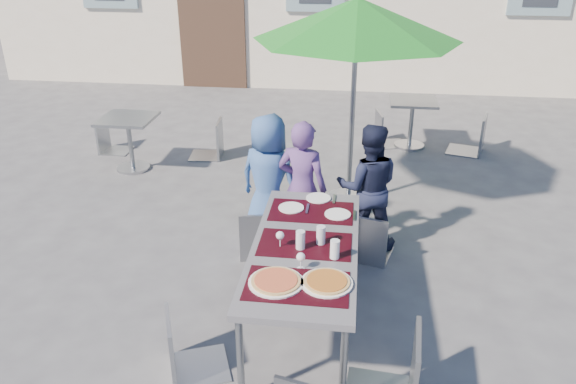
# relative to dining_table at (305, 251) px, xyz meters

# --- Properties ---
(ground) EXTENTS (90.00, 90.00, 0.00)m
(ground) POSITION_rel_dining_table_xyz_m (-0.54, -0.22, -0.70)
(ground) COLOR #474749
(ground) RESTS_ON ground
(dining_table) EXTENTS (0.80, 1.85, 0.76)m
(dining_table) POSITION_rel_dining_table_xyz_m (0.00, 0.00, 0.00)
(dining_table) COLOR #444348
(dining_table) RESTS_ON ground
(pizza_near_left) EXTENTS (0.38, 0.38, 0.03)m
(pizza_near_left) POSITION_rel_dining_table_xyz_m (-0.15, -0.54, 0.07)
(pizza_near_left) COLOR white
(pizza_near_left) RESTS_ON dining_table
(pizza_near_right) EXTENTS (0.36, 0.36, 0.03)m
(pizza_near_right) POSITION_rel_dining_table_xyz_m (0.20, -0.50, 0.07)
(pizza_near_right) COLOR white
(pizza_near_right) RESTS_ON dining_table
(glassware) EXTENTS (0.48, 0.43, 0.15)m
(glassware) POSITION_rel_dining_table_xyz_m (0.07, -0.10, 0.13)
(glassware) COLOR silver
(glassware) RESTS_ON dining_table
(place_settings) EXTENTS (0.66, 0.51, 0.01)m
(place_settings) POSITION_rel_dining_table_xyz_m (0.03, 0.63, 0.06)
(place_settings) COLOR white
(place_settings) RESTS_ON dining_table
(child_0) EXTENTS (0.76, 0.63, 1.33)m
(child_0) POSITION_rel_dining_table_xyz_m (-0.50, 1.37, -0.03)
(child_0) COLOR #365A96
(child_0) RESTS_ON ground
(child_1) EXTENTS (0.56, 0.43, 1.35)m
(child_1) POSITION_rel_dining_table_xyz_m (-0.14, 1.18, -0.02)
(child_1) COLOR #593975
(child_1) RESTS_ON ground
(child_2) EXTENTS (0.65, 0.40, 1.29)m
(child_2) POSITION_rel_dining_table_xyz_m (0.48, 1.35, -0.05)
(child_2) COLOR #171B32
(child_2) RESTS_ON ground
(chair_0) EXTENTS (0.49, 0.50, 0.95)m
(chair_0) POSITION_rel_dining_table_xyz_m (-0.52, 1.00, -0.14)
(chair_0) COLOR gray
(chair_0) RESTS_ON ground
(chair_1) EXTENTS (0.45, 0.45, 0.87)m
(chair_1) POSITION_rel_dining_table_xyz_m (0.07, 0.96, -0.19)
(chair_1) COLOR gray
(chair_1) RESTS_ON ground
(chair_2) EXTENTS (0.51, 0.51, 0.94)m
(chair_2) POSITION_rel_dining_table_xyz_m (0.51, 1.06, -0.15)
(chair_2) COLOR gray
(chair_2) RESTS_ON ground
(chair_3) EXTENTS (0.53, 0.53, 0.92)m
(chair_3) POSITION_rel_dining_table_xyz_m (-0.80, -0.64, -0.16)
(chair_3) COLOR #94999F
(chair_3) RESTS_ON ground
(chair_4) EXTENTS (0.51, 0.50, 1.05)m
(chair_4) POSITION_rel_dining_table_xyz_m (0.70, -0.73, -0.08)
(chair_4) COLOR gray
(chair_4) RESTS_ON ground
(patio_umbrella) EXTENTS (2.17, 2.17, 2.31)m
(patio_umbrella) POSITION_rel_dining_table_xyz_m (0.29, 2.26, 1.37)
(patio_umbrella) COLOR #AAACB2
(patio_umbrella) RESTS_ON ground
(cafe_table_0) EXTENTS (0.67, 0.67, 0.72)m
(cafe_table_0) POSITION_rel_dining_table_xyz_m (-2.60, 2.94, -0.21)
(cafe_table_0) COLOR #AAACB2
(cafe_table_0) RESTS_ON ground
(bg_chair_l_0) EXTENTS (0.40, 0.39, 0.89)m
(bg_chair_l_0) POSITION_rel_dining_table_xyz_m (-3.17, 3.54, -0.18)
(bg_chair_l_0) COLOR #91969C
(bg_chair_l_0) RESTS_ON ground
(bg_chair_r_0) EXTENTS (0.48, 0.47, 0.99)m
(bg_chair_r_0) POSITION_rel_dining_table_xyz_m (-1.64, 3.53, -0.11)
(bg_chair_r_0) COLOR #8F959A
(bg_chair_r_0) RESTS_ON ground
(cafe_table_1) EXTENTS (0.66, 0.66, 0.71)m
(cafe_table_1) POSITION_rel_dining_table_xyz_m (1.13, 4.27, -0.23)
(cafe_table_1) COLOR #AAACB2
(cafe_table_1) RESTS_ON ground
(bg_chair_l_1) EXTENTS (0.50, 0.49, 0.94)m
(bg_chair_l_1) POSITION_rel_dining_table_xyz_m (0.77, 4.30, -0.15)
(bg_chair_l_1) COLOR gray
(bg_chair_l_1) RESTS_ON ground
(bg_chair_r_1) EXTENTS (0.58, 0.58, 1.06)m
(bg_chair_r_1) POSITION_rel_dining_table_xyz_m (2.02, 4.13, -0.07)
(bg_chair_r_1) COLOR gray
(bg_chair_r_1) RESTS_ON ground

